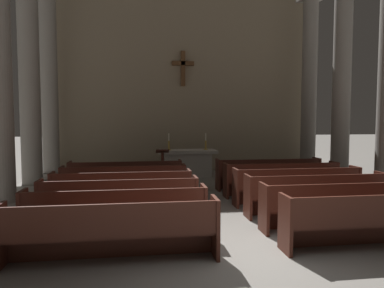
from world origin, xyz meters
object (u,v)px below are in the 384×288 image
(pew_right_row_6, at_px, (268,174))
(pew_right_row_4, at_px, (297,186))
(pew_left_row_1, at_px, (112,232))
(pew_left_row_2, at_px, (116,214))
(pew_right_row_2, at_px, (342,206))
(candlestick_left, at_px, (169,145))
(column_right_fourth, at_px, (309,87))
(pew_left_row_6, at_px, (126,177))
(altar, at_px, (187,162))
(pew_right_row_5, at_px, (281,179))
(lectern, at_px, (163,167))
(pew_left_row_3, at_px, (120,201))
(candlestick_right, at_px, (206,144))
(column_right_third, at_px, (342,81))
(pew_left_row_5, at_px, (124,183))
(column_left_third, at_px, (29,77))
(pew_right_row_3, at_px, (317,195))
(column_left_fourth, at_px, (49,84))
(pew_left_row_4, at_px, (122,191))
(pew_right_row_1, at_px, (376,220))

(pew_right_row_6, bearing_deg, pew_right_row_4, -90.00)
(pew_left_row_1, bearing_deg, pew_left_row_2, 90.00)
(pew_right_row_2, bearing_deg, candlestick_left, 112.66)
(pew_left_row_1, height_order, column_right_fourth, column_right_fourth)
(pew_left_row_6, relative_size, altar, 1.48)
(pew_right_row_5, relative_size, lectern, 2.82)
(pew_left_row_3, xyz_separation_m, candlestick_right, (2.88, 5.86, 0.73))
(pew_left_row_2, distance_m, pew_right_row_6, 6.00)
(column_right_third, bearing_deg, candlestick_right, 155.81)
(pew_left_row_6, distance_m, pew_right_row_2, 6.00)
(pew_left_row_1, height_order, pew_right_row_5, same)
(column_right_fourth, distance_m, candlestick_left, 6.15)
(pew_left_row_2, height_order, pew_left_row_5, same)
(pew_left_row_2, distance_m, lectern, 5.81)
(pew_left_row_6, xyz_separation_m, column_right_fourth, (7.20, 3.21, 2.96))
(pew_left_row_3, height_order, column_left_third, column_left_third)
(pew_right_row_3, relative_size, column_left_fourth, 0.46)
(pew_left_row_5, xyz_separation_m, pew_left_row_6, (0.00, 1.03, 0.00))
(pew_right_row_6, bearing_deg, pew_left_row_1, -130.19)
(column_right_fourth, bearing_deg, pew_right_row_6, -131.57)
(column_right_third, xyz_separation_m, candlestick_right, (-4.32, 1.94, -2.23))
(pew_right_row_4, distance_m, altar, 5.30)
(pew_left_row_5, height_order, pew_right_row_3, same)
(column_right_third, bearing_deg, pew_left_row_2, -145.47)
(pew_left_row_5, bearing_deg, pew_right_row_3, -25.34)
(pew_left_row_6, xyz_separation_m, altar, (2.18, 2.77, 0.06))
(pew_left_row_1, relative_size, column_right_third, 0.46)
(pew_left_row_3, bearing_deg, column_left_third, 125.95)
(pew_left_row_3, relative_size, pew_right_row_4, 1.00)
(pew_right_row_4, bearing_deg, column_right_third, 45.47)
(pew_right_row_2, xyz_separation_m, column_left_third, (-7.20, 4.95, 2.96))
(pew_right_row_5, height_order, column_left_fourth, column_left_fourth)
(pew_right_row_2, xyz_separation_m, column_right_fourth, (2.84, 7.33, 2.96))
(pew_right_row_2, distance_m, pew_right_row_4, 2.06)
(column_left_fourth, relative_size, candlestick_right, 11.27)
(column_left_fourth, relative_size, lectern, 6.11)
(pew_left_row_4, bearing_deg, column_left_third, 134.53)
(pew_left_row_4, distance_m, column_left_third, 5.02)
(column_left_fourth, bearing_deg, column_right_third, -13.32)
(pew_right_row_3, height_order, candlestick_left, candlestick_left)
(pew_left_row_2, xyz_separation_m, lectern, (1.17, 5.69, 0.07))
(pew_left_row_4, bearing_deg, pew_right_row_4, 0.00)
(pew_left_row_1, height_order, pew_right_row_1, same)
(pew_right_row_5, relative_size, column_left_fourth, 0.46)
(pew_left_row_6, xyz_separation_m, candlestick_right, (2.88, 2.77, 0.73))
(pew_right_row_3, relative_size, column_right_third, 0.46)
(pew_left_row_6, relative_size, candlestick_left, 5.20)
(pew_left_row_2, relative_size, pew_right_row_4, 1.00)
(pew_left_row_1, relative_size, lectern, 2.82)
(column_right_third, distance_m, altar, 6.12)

